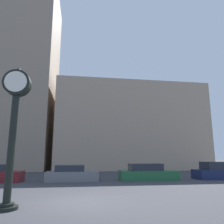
# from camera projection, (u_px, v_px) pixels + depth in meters

# --- Properties ---
(ground_plane) EXTENTS (200.00, 200.00, 0.00)m
(ground_plane) POSITION_uv_depth(u_px,v_px,m) (76.00, 202.00, 8.93)
(ground_plane) COLOR #38383D
(building_tall_tower) EXTENTS (15.42, 12.00, 28.29)m
(building_tall_tower) POSITION_uv_depth(u_px,v_px,m) (3.00, 74.00, 33.28)
(building_tall_tower) COLOR gray
(building_tall_tower) RESTS_ON ground_plane
(building_storefront_row) EXTENTS (21.37, 12.00, 12.20)m
(building_storefront_row) POSITION_uv_depth(u_px,v_px,m) (127.00, 129.00, 34.50)
(building_storefront_row) COLOR tan
(building_storefront_row) RESTS_ON ground_plane
(street_clock) EXTENTS (1.01, 0.82, 5.30)m
(street_clock) POSITION_uv_depth(u_px,v_px,m) (14.00, 118.00, 8.32)
(street_clock) COLOR black
(street_clock) RESTS_ON ground_plane
(car_grey) EXTENTS (3.93, 1.82, 1.19)m
(car_grey) POSITION_uv_depth(u_px,v_px,m) (71.00, 174.00, 16.55)
(car_grey) COLOR slate
(car_grey) RESTS_ON ground_plane
(car_green) EXTENTS (4.67, 2.04, 1.27)m
(car_green) POSITION_uv_depth(u_px,v_px,m) (147.00, 173.00, 17.58)
(car_green) COLOR #236038
(car_green) RESTS_ON ground_plane
(car_navy) EXTENTS (4.30, 1.77, 1.39)m
(car_navy) POSITION_uv_depth(u_px,v_px,m) (219.00, 172.00, 18.24)
(car_navy) COLOR #19234C
(car_navy) RESTS_ON ground_plane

